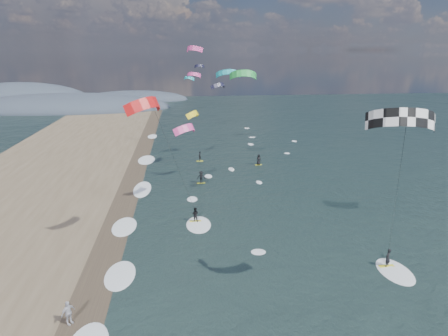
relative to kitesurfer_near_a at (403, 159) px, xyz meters
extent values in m
plane|color=black|center=(-8.98, 0.16, -11.07)|extent=(260.00, 260.00, 0.00)
cube|color=#382D23|center=(-20.98, 10.16, -11.06)|extent=(3.00, 240.00, 0.00)
ellipsoid|color=#3D4756|center=(-66.98, 112.16, -11.07)|extent=(48.00, 20.00, 15.00)
ellipsoid|color=#3D4756|center=(-48.98, 100.16, -11.07)|extent=(64.00, 24.00, 10.00)
ellipsoid|color=#3D4756|center=(-30.98, 120.16, -11.07)|extent=(40.00, 18.00, 7.00)
cube|color=yellow|center=(3.12, 4.88, -11.04)|extent=(1.31, 0.39, 0.06)
imported|color=black|center=(3.12, 4.88, -10.20)|extent=(0.70, 0.66, 1.61)
ellipsoid|color=white|center=(3.42, 4.08, -11.07)|extent=(2.60, 4.20, 0.12)
cylinder|color=black|center=(1.12, 1.88, -3.46)|extent=(0.02, 0.02, 14.53)
cube|color=yellow|center=(-12.69, 15.55, -11.04)|extent=(1.24, 0.38, 0.06)
imported|color=black|center=(-12.69, 15.55, -10.22)|extent=(0.93, 0.83, 1.57)
ellipsoid|color=white|center=(-12.39, 14.75, -11.07)|extent=(2.60, 4.20, 0.12)
cylinder|color=black|center=(-14.44, 12.55, -3.61)|extent=(0.02, 0.02, 14.13)
cube|color=yellow|center=(-11.37, 27.55, -11.04)|extent=(1.10, 0.35, 0.05)
imported|color=black|center=(-11.37, 27.55, -10.15)|extent=(1.17, 0.74, 1.72)
cube|color=yellow|center=(-1.70, 35.20, -11.04)|extent=(1.10, 0.35, 0.05)
imported|color=black|center=(-1.70, 35.20, -10.17)|extent=(0.89, 0.64, 1.69)
cube|color=yellow|center=(-10.97, 38.44, -11.04)|extent=(1.10, 0.35, 0.05)
imported|color=black|center=(-10.97, 38.44, -10.22)|extent=(0.44, 0.62, 1.58)
ellipsoid|color=white|center=(-19.78, 6.16, -11.07)|extent=(2.40, 5.40, 0.11)
ellipsoid|color=white|center=(-19.78, 15.16, -11.07)|extent=(2.40, 5.40, 0.11)
ellipsoid|color=white|center=(-19.78, 26.16, -11.07)|extent=(2.40, 5.40, 0.11)
ellipsoid|color=white|center=(-19.78, 40.16, -11.07)|extent=(2.40, 5.40, 0.11)
ellipsoid|color=white|center=(-19.78, 58.16, -11.07)|extent=(2.40, 5.40, 0.11)
imported|color=#B4B3BE|center=(-21.79, 0.73, -10.18)|extent=(0.99, 1.07, 1.76)
camera|label=1|loc=(-13.88, -21.18, 6.54)|focal=30.00mm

